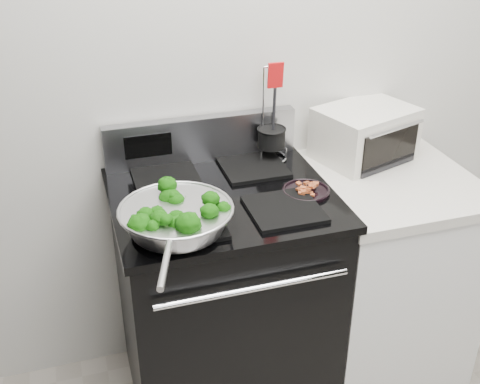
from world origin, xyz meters
name	(u,v)px	position (x,y,z in m)	size (l,w,h in m)	color
back_wall	(272,52)	(0.00, 1.75, 1.35)	(4.00, 0.02, 2.70)	beige
gas_range	(224,297)	(-0.30, 1.41, 0.49)	(0.79, 0.69, 1.13)	black
counter	(379,273)	(0.39, 1.41, 0.46)	(0.62, 0.68, 0.92)	white
skillet	(176,217)	(-0.51, 1.21, 1.01)	(0.37, 0.57, 0.08)	silver
broccoli_pile	(176,212)	(-0.50, 1.22, 1.03)	(0.29, 0.29, 0.10)	black
bacon_plate	(306,188)	(-0.01, 1.34, 0.97)	(0.17, 0.17, 0.04)	black
utensil_holder	(271,143)	(-0.04, 1.64, 1.02)	(0.13, 0.13, 0.40)	silver
toaster_oven	(365,133)	(0.35, 1.60, 1.03)	(0.44, 0.38, 0.21)	silver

